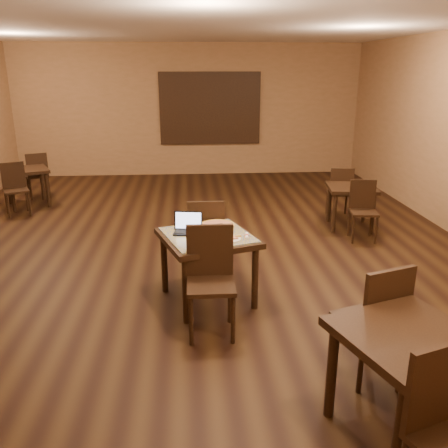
{
  "coord_description": "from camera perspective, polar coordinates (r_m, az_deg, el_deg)",
  "views": [
    {
      "loc": [
        -0.03,
        -6.34,
        2.43
      ],
      "look_at": [
        0.34,
        -1.54,
        0.85
      ],
      "focal_mm": 38.0,
      "sensor_mm": 36.0,
      "label": 1
    }
  ],
  "objects": [
    {
      "name": "pizza_pan",
      "position": [
        5.24,
        -0.79,
        -0.31
      ],
      "size": [
        0.34,
        0.34,
        0.01
      ],
      "primitive_type": "cylinder",
      "color": "silver",
      "rests_on": "tiled_table"
    },
    {
      "name": "plate",
      "position": [
        4.85,
        0.69,
        -1.81
      ],
      "size": [
        0.23,
        0.23,
        0.01
      ],
      "primitive_type": "cylinder",
      "color": "white",
      "rests_on": "tiled_table"
    },
    {
      "name": "other_table_a_chair_near",
      "position": [
        7.29,
        16.36,
        2.04
      ],
      "size": [
        0.43,
        0.43,
        0.88
      ],
      "rotation": [
        0.0,
        0.0,
        -0.13
      ],
      "color": "black",
      "rests_on": "ground"
    },
    {
      "name": "pizza_slice",
      "position": [
        4.85,
        0.69,
        -1.64
      ],
      "size": [
        0.21,
        0.21,
        0.02
      ],
      "primitive_type": null,
      "rotation": [
        0.0,
        0.0,
        0.2
      ],
      "color": "#D4B98D",
      "rests_on": "plate"
    },
    {
      "name": "chair_main_near",
      "position": [
        4.51,
        -1.63,
        -5.97
      ],
      "size": [
        0.45,
        0.45,
        1.03
      ],
      "rotation": [
        0.0,
        0.0,
        -0.01
      ],
      "color": "black",
      "rests_on": "ground"
    },
    {
      "name": "other_table_b_chair_near",
      "position": [
        8.97,
        -23.84,
        4.25
      ],
      "size": [
        0.52,
        0.52,
        0.9
      ],
      "rotation": [
        0.0,
        0.0,
        0.44
      ],
      "color": "black",
      "rests_on": "ground"
    },
    {
      "name": "ceiling",
      "position": [
        6.36,
        -4.42,
        23.28
      ],
      "size": [
        8.0,
        10.0,
        0.02
      ],
      "primitive_type": "cube",
      "rotation": [
        3.14,
        0.0,
        0.0
      ],
      "color": "silver",
      "rests_on": "wall_back"
    },
    {
      "name": "ground",
      "position": [
        6.79,
        -3.81,
        -2.84
      ],
      "size": [
        10.0,
        10.0,
        0.0
      ],
      "primitive_type": "plane",
      "color": "black",
      "rests_on": "ground"
    },
    {
      "name": "laptop",
      "position": [
        5.08,
        -4.3,
        -0.35
      ],
      "size": [
        0.33,
        0.28,
        0.21
      ],
      "rotation": [
        0.0,
        0.0,
        -0.16
      ],
      "color": "black",
      "rests_on": "tiled_table"
    },
    {
      "name": "chair_main_far",
      "position": [
        5.66,
        -2.22,
        -1.17
      ],
      "size": [
        0.43,
        0.43,
        0.98
      ],
      "rotation": [
        0.0,
        0.0,
        3.15
      ],
      "color": "black",
      "rests_on": "ground"
    },
    {
      "name": "other_table_b",
      "position": [
        9.44,
        -22.69,
        5.45
      ],
      "size": [
        0.98,
        0.98,
        0.69
      ],
      "rotation": [
        0.0,
        0.0,
        0.44
      ],
      "color": "black",
      "rests_on": "ground"
    },
    {
      "name": "other_table_a_chair_far",
      "position": [
        8.21,
        13.8,
        4.02
      ],
      "size": [
        0.43,
        0.43,
        0.88
      ],
      "rotation": [
        0.0,
        0.0,
        3.01
      ],
      "color": "black",
      "rests_on": "ground"
    },
    {
      "name": "other_table_a",
      "position": [
        7.73,
        15.04,
        3.58
      ],
      "size": [
        0.81,
        0.81,
        0.68
      ],
      "rotation": [
        0.0,
        0.0,
        -0.13
      ],
      "color": "black",
      "rests_on": "ground"
    },
    {
      "name": "napkin_roll",
      "position": [
        4.9,
        2.75,
        -1.47
      ],
      "size": [
        0.05,
        0.17,
        0.04
      ],
      "rotation": [
        0.0,
        0.0,
        -0.12
      ],
      "color": "white",
      "rests_on": "tiled_table"
    },
    {
      "name": "other_table_b_chair_far",
      "position": [
        9.94,
        -21.55,
        5.75
      ],
      "size": [
        0.52,
        0.52,
        0.9
      ],
      "rotation": [
        0.0,
        0.0,
        3.58
      ],
      "color": "black",
      "rests_on": "ground"
    },
    {
      "name": "pizza_whole",
      "position": [
        5.24,
        -0.79,
        -0.14
      ],
      "size": [
        0.38,
        0.38,
        0.03
      ],
      "color": "#D4B98D",
      "rests_on": "pizza_pan"
    },
    {
      "name": "other_table_c_chair_far",
      "position": [
        3.97,
        17.83,
        -10.56
      ],
      "size": [
        0.56,
        0.56,
        1.02
      ],
      "rotation": [
        0.0,
        0.0,
        3.47
      ],
      "color": "black",
      "rests_on": "ground"
    },
    {
      "name": "spatula",
      "position": [
        5.22,
        -0.56,
        -0.13
      ],
      "size": [
        0.16,
        0.26,
        0.01
      ],
      "primitive_type": "cube",
      "rotation": [
        0.0,
        0.0,
        0.25
      ],
      "color": "silver",
      "rests_on": "pizza_whole"
    },
    {
      "name": "tiled_table",
      "position": [
        5.05,
        -1.98,
        -2.35
      ],
      "size": [
        1.17,
        1.17,
        0.76
      ],
      "rotation": [
        0.0,
        0.0,
        0.32
      ],
      "color": "black",
      "rests_on": "ground"
    },
    {
      "name": "mural",
      "position": [
        11.34,
        -1.69,
        13.72
      ],
      "size": [
        2.34,
        0.05,
        1.64
      ],
      "color": "#25568A",
      "rests_on": "wall_back"
    },
    {
      "name": "wall_back",
      "position": [
        11.37,
        -4.28,
        13.44
      ],
      "size": [
        8.0,
        0.02,
        3.0
      ],
      "primitive_type": "cube",
      "color": "#966E4C",
      "rests_on": "ground"
    },
    {
      "name": "other_table_c",
      "position": [
        3.45,
        21.22,
        -14.07
      ],
      "size": [
        1.07,
        1.07,
        0.79
      ],
      "rotation": [
        0.0,
        0.0,
        0.33
      ],
      "color": "black",
      "rests_on": "ground"
    },
    {
      "name": "wall_front",
      "position": [
        1.63,
        -2.77,
        -16.6
      ],
      "size": [
        8.0,
        0.02,
        3.0
      ],
      "primitive_type": "cube",
      "color": "#966E4C",
      "rests_on": "ground"
    }
  ]
}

